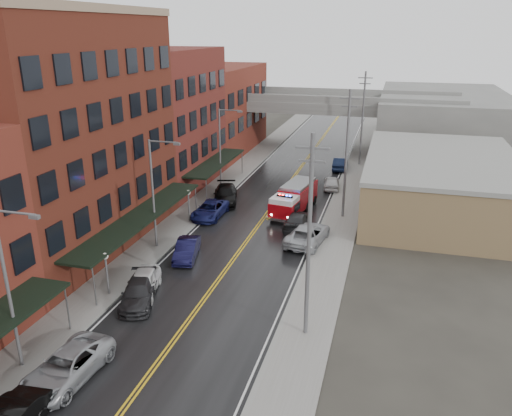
# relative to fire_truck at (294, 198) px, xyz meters

# --- Properties ---
(road) EXTENTS (11.00, 160.00, 0.02)m
(road) POSITION_rel_fire_truck_xyz_m (-2.41, -5.17, -1.47)
(road) COLOR black
(road) RESTS_ON ground
(sidewalk_left) EXTENTS (3.00, 160.00, 0.15)m
(sidewalk_left) POSITION_rel_fire_truck_xyz_m (-9.71, -5.17, -1.41)
(sidewalk_left) COLOR slate
(sidewalk_left) RESTS_ON ground
(sidewalk_right) EXTENTS (3.00, 160.00, 0.15)m
(sidewalk_right) POSITION_rel_fire_truck_xyz_m (4.89, -5.17, -1.41)
(sidewalk_right) COLOR slate
(sidewalk_right) RESTS_ON ground
(curb_left) EXTENTS (0.30, 160.00, 0.15)m
(curb_left) POSITION_rel_fire_truck_xyz_m (-8.06, -5.17, -1.41)
(curb_left) COLOR gray
(curb_left) RESTS_ON ground
(curb_right) EXTENTS (0.30, 160.00, 0.15)m
(curb_right) POSITION_rel_fire_truck_xyz_m (3.24, -5.17, -1.41)
(curb_right) COLOR gray
(curb_right) RESTS_ON ground
(brick_building_b) EXTENTS (9.00, 20.00, 18.00)m
(brick_building_b) POSITION_rel_fire_truck_xyz_m (-15.71, -12.17, 7.52)
(brick_building_b) COLOR #541D16
(brick_building_b) RESTS_ON ground
(brick_building_c) EXTENTS (9.00, 15.00, 15.00)m
(brick_building_c) POSITION_rel_fire_truck_xyz_m (-15.71, 5.33, 6.02)
(brick_building_c) COLOR #5A201B
(brick_building_c) RESTS_ON ground
(brick_building_far) EXTENTS (9.00, 20.00, 12.00)m
(brick_building_far) POSITION_rel_fire_truck_xyz_m (-15.71, 22.83, 4.52)
(brick_building_far) COLOR maroon
(brick_building_far) RESTS_ON ground
(tan_building) EXTENTS (14.00, 22.00, 5.00)m
(tan_building) POSITION_rel_fire_truck_xyz_m (13.59, 4.83, 1.02)
(tan_building) COLOR brown
(tan_building) RESTS_ON ground
(right_far_block) EXTENTS (18.00, 30.00, 8.00)m
(right_far_block) POSITION_rel_fire_truck_xyz_m (15.59, 34.83, 2.52)
(right_far_block) COLOR slate
(right_far_block) RESTS_ON ground
(awning_1) EXTENTS (2.60, 18.00, 3.09)m
(awning_1) POSITION_rel_fire_truck_xyz_m (-9.90, -12.17, 1.51)
(awning_1) COLOR black
(awning_1) RESTS_ON ground
(awning_2) EXTENTS (2.60, 13.00, 3.09)m
(awning_2) POSITION_rel_fire_truck_xyz_m (-9.90, 5.33, 1.50)
(awning_2) COLOR black
(awning_2) RESTS_ON ground
(globe_lamp_1) EXTENTS (0.44, 0.44, 3.12)m
(globe_lamp_1) POSITION_rel_fire_truck_xyz_m (-8.81, -19.17, 0.83)
(globe_lamp_1) COLOR #59595B
(globe_lamp_1) RESTS_ON ground
(globe_lamp_2) EXTENTS (0.44, 0.44, 3.12)m
(globe_lamp_2) POSITION_rel_fire_truck_xyz_m (-8.81, -5.17, 0.83)
(globe_lamp_2) COLOR #59595B
(globe_lamp_2) RESTS_ON ground
(street_lamp_0) EXTENTS (2.64, 0.22, 9.00)m
(street_lamp_0) POSITION_rel_fire_truck_xyz_m (-8.96, -27.17, 3.70)
(street_lamp_0) COLOR #59595B
(street_lamp_0) RESTS_ON ground
(street_lamp_1) EXTENTS (2.64, 0.22, 9.00)m
(street_lamp_1) POSITION_rel_fire_truck_xyz_m (-8.96, -11.17, 3.70)
(street_lamp_1) COLOR #59595B
(street_lamp_1) RESTS_ON ground
(street_lamp_2) EXTENTS (2.64, 0.22, 9.00)m
(street_lamp_2) POSITION_rel_fire_truck_xyz_m (-8.96, 4.83, 3.70)
(street_lamp_2) COLOR #59595B
(street_lamp_2) RESTS_ON ground
(utility_pole_0) EXTENTS (1.80, 0.24, 12.00)m
(utility_pole_0) POSITION_rel_fire_truck_xyz_m (4.79, -20.17, 4.82)
(utility_pole_0) COLOR #59595B
(utility_pole_0) RESTS_ON ground
(utility_pole_1) EXTENTS (1.80, 0.24, 12.00)m
(utility_pole_1) POSITION_rel_fire_truck_xyz_m (4.79, -0.17, 4.82)
(utility_pole_1) COLOR #59595B
(utility_pole_1) RESTS_ON ground
(utility_pole_2) EXTENTS (1.80, 0.24, 12.00)m
(utility_pole_2) POSITION_rel_fire_truck_xyz_m (4.79, 19.83, 4.82)
(utility_pole_2) COLOR #59595B
(utility_pole_2) RESTS_ON ground
(overpass) EXTENTS (40.00, 10.00, 7.50)m
(overpass) POSITION_rel_fire_truck_xyz_m (-2.41, 26.83, 4.50)
(overpass) COLOR slate
(overpass) RESTS_ON ground
(fire_truck) EXTENTS (3.91, 7.78, 2.74)m
(fire_truck) POSITION_rel_fire_truck_xyz_m (0.00, 0.00, 0.00)
(fire_truck) COLOR maroon
(fire_truck) RESTS_ON ground
(parked_car_left_2) EXTENTS (2.92, 5.70, 1.54)m
(parked_car_left_2) POSITION_rel_fire_truck_xyz_m (-6.25, -27.36, -0.71)
(parked_car_left_2) COLOR #94979B
(parked_car_left_2) RESTS_ON ground
(parked_car_left_3) EXTENTS (3.41, 5.31, 1.43)m
(parked_car_left_3) POSITION_rel_fire_truck_xyz_m (-6.40, -19.47, -0.77)
(parked_car_left_3) COLOR black
(parked_car_left_3) RESTS_ON ground
(parked_car_left_4) EXTENTS (2.96, 4.93, 1.57)m
(parked_car_left_4) POSITION_rel_fire_truck_xyz_m (-6.64, -18.37, -0.70)
(parked_car_left_4) COLOR white
(parked_car_left_4) RESTS_ON ground
(parked_car_left_5) EXTENTS (2.45, 4.63, 1.45)m
(parked_car_left_5) POSITION_rel_fire_truck_xyz_m (-6.01, -12.37, -0.76)
(parked_car_left_5) COLOR black
(parked_car_left_5) RESTS_ON ground
(parked_car_left_6) EXTENTS (2.51, 5.32, 1.47)m
(parked_car_left_6) POSITION_rel_fire_truck_xyz_m (-7.41, -3.43, -0.75)
(parked_car_left_6) COLOR #15194F
(parked_car_left_6) RESTS_ON ground
(parked_car_left_7) EXTENTS (3.82, 6.14, 1.66)m
(parked_car_left_7) POSITION_rel_fire_truck_xyz_m (-7.41, 1.05, -0.65)
(parked_car_left_7) COLOR black
(parked_car_left_7) RESTS_ON ground
(parked_car_right_0) EXTENTS (3.48, 6.16, 1.62)m
(parked_car_right_0) POSITION_rel_fire_truck_xyz_m (2.59, -6.97, -0.67)
(parked_car_right_0) COLOR #A0A3A8
(parked_car_right_0) RESTS_ON ground
(parked_car_right_1) EXTENTS (2.13, 5.19, 1.50)m
(parked_car_right_1) POSITION_rel_fire_truck_xyz_m (1.19, -4.00, -0.73)
(parked_car_right_1) COLOR #232325
(parked_car_right_1) RESTS_ON ground
(parked_car_right_2) EXTENTS (2.20, 4.40, 1.44)m
(parked_car_right_2) POSITION_rel_fire_truck_xyz_m (2.59, 8.62, -0.76)
(parked_car_right_2) COLOR silver
(parked_car_right_2) RESTS_ON ground
(parked_car_right_3) EXTENTS (1.84, 4.84, 1.58)m
(parked_car_right_3) POSITION_rel_fire_truck_xyz_m (2.59, 17.03, -0.69)
(parked_car_right_3) COLOR black
(parked_car_right_3) RESTS_ON ground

